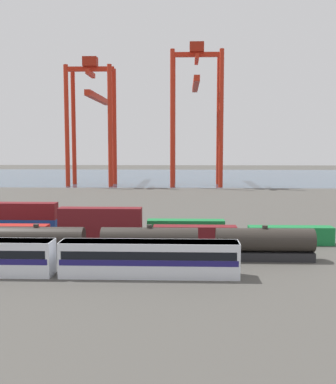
{
  "coord_description": "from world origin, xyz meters",
  "views": [
    {
      "loc": [
        13.55,
        -70.32,
        14.54
      ],
      "look_at": [
        10.37,
        19.16,
        5.39
      ],
      "focal_mm": 44.53,
      "sensor_mm": 36.0,
      "label": 1
    }
  ],
  "objects_px": {
    "passenger_train": "(57,256)",
    "gantry_crane_central": "(196,100)",
    "shipping_container_8": "(19,227)",
    "gantry_crane_west": "(93,109)",
    "freight_tank_row": "(36,242)",
    "shipping_container_4": "(195,235)"
  },
  "relations": [
    {
      "from": "shipping_container_8",
      "to": "gantry_crane_central",
      "type": "distance_m",
      "value": 102.35
    },
    {
      "from": "passenger_train",
      "to": "shipping_container_4",
      "type": "distance_m",
      "value": 23.38
    },
    {
      "from": "passenger_train",
      "to": "gantry_crane_west",
      "type": "distance_m",
      "value": 121.52
    },
    {
      "from": "freight_tank_row",
      "to": "gantry_crane_west",
      "type": "height_order",
      "value": "gantry_crane_west"
    },
    {
      "from": "shipping_container_4",
      "to": "gantry_crane_central",
      "type": "distance_m",
      "value": 103.1
    },
    {
      "from": "passenger_train",
      "to": "shipping_container_4",
      "type": "bearing_deg",
      "value": 48.22
    },
    {
      "from": "shipping_container_4",
      "to": "shipping_container_8",
      "type": "bearing_deg",
      "value": 168.81
    },
    {
      "from": "freight_tank_row",
      "to": "shipping_container_8",
      "type": "relative_size",
      "value": 5.77
    },
    {
      "from": "freight_tank_row",
      "to": "shipping_container_4",
      "type": "bearing_deg",
      "value": 25.23
    },
    {
      "from": "shipping_container_4",
      "to": "passenger_train",
      "type": "bearing_deg",
      "value": -131.78
    },
    {
      "from": "gantry_crane_west",
      "to": "freight_tank_row",
      "type": "bearing_deg",
      "value": -82.93
    },
    {
      "from": "passenger_train",
      "to": "freight_tank_row",
      "type": "distance_m",
      "value": 9.17
    },
    {
      "from": "shipping_container_4",
      "to": "gantry_crane_west",
      "type": "xyz_separation_m",
      "value": [
        -33.92,
        100.14,
        25.5
      ]
    },
    {
      "from": "passenger_train",
      "to": "gantry_crane_central",
      "type": "relative_size",
      "value": 0.83
    },
    {
      "from": "shipping_container_4",
      "to": "freight_tank_row",
      "type": "bearing_deg",
      "value": -154.77
    },
    {
      "from": "passenger_train",
      "to": "shipping_container_4",
      "type": "xyz_separation_m",
      "value": [
        15.57,
        17.43,
        -0.84
      ]
    },
    {
      "from": "shipping_container_8",
      "to": "gantry_crane_west",
      "type": "distance_m",
      "value": 98.2
    },
    {
      "from": "gantry_crane_west",
      "to": "gantry_crane_central",
      "type": "relative_size",
      "value": 0.91
    },
    {
      "from": "freight_tank_row",
      "to": "shipping_container_4",
      "type": "xyz_separation_m",
      "value": [
        20.32,
        9.57,
        -0.77
      ]
    },
    {
      "from": "gantry_crane_west",
      "to": "shipping_container_4",
      "type": "bearing_deg",
      "value": -71.29
    },
    {
      "from": "freight_tank_row",
      "to": "shipping_container_8",
      "type": "xyz_separation_m",
      "value": [
        -7.52,
        15.08,
        -0.77
      ]
    },
    {
      "from": "gantry_crane_west",
      "to": "shipping_container_8",
      "type": "bearing_deg",
      "value": -86.32
    }
  ]
}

